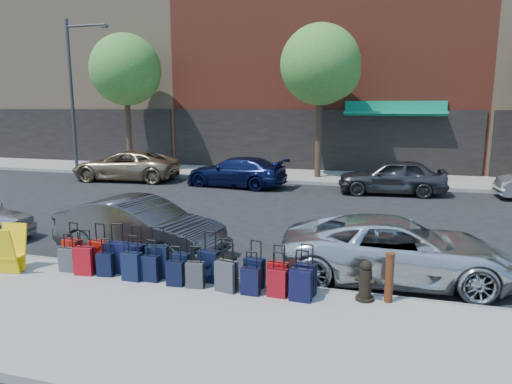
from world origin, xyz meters
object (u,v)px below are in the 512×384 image
(display_rack, at_px, (8,250))
(car_far_1, at_px, (236,172))
(suitcase_front_5, at_px, (181,266))
(car_far_2, at_px, (392,177))
(car_near_2, at_px, (397,249))
(fire_hydrant, at_px, (365,282))
(tree_left, at_px, (128,72))
(streetlight, at_px, (74,86))
(tree_center, at_px, (323,67))
(bollard, at_px, (389,277))
(car_far_0, at_px, (126,166))
(car_near_1, at_px, (140,227))

(display_rack, bearing_deg, car_far_1, 76.65)
(suitcase_front_5, height_order, car_far_2, car_far_2)
(car_near_2, bearing_deg, suitcase_front_5, 105.98)
(car_far_1, bearing_deg, fire_hydrant, 35.77)
(tree_left, height_order, display_rack, tree_left)
(tree_left, relative_size, streetlight, 0.91)
(suitcase_front_5, relative_size, car_far_1, 0.19)
(tree_center, height_order, bollard, tree_center)
(car_far_0, height_order, car_far_1, car_far_0)
(tree_center, xyz_separation_m, streetlight, (-13.44, -0.70, -0.75))
(tree_center, xyz_separation_m, bollard, (3.37, -14.26, -4.79))
(tree_center, xyz_separation_m, car_far_0, (-9.16, -2.78, -4.69))
(car_near_1, bearing_deg, suitcase_front_5, -122.41)
(tree_left, relative_size, display_rack, 7.30)
(streetlight, bearing_deg, display_rack, -57.35)
(bollard, distance_m, car_near_1, 6.02)
(tree_left, xyz_separation_m, car_far_2, (13.87, -2.87, -4.68))
(tree_left, height_order, car_far_2, tree_left)
(car_far_0, bearing_deg, car_near_2, 45.78)
(streetlight, distance_m, suitcase_front_5, 19.13)
(suitcase_front_5, bearing_deg, display_rack, -165.45)
(tree_left, height_order, fire_hydrant, tree_left)
(car_near_1, xyz_separation_m, car_far_2, (5.83, 9.94, 0.04))
(car_near_1, height_order, car_far_0, car_far_0)
(tree_left, xyz_separation_m, car_far_0, (1.34, -2.78, -4.69))
(tree_center, relative_size, car_far_2, 1.69)
(tree_left, bearing_deg, bollard, -45.79)
(car_far_0, bearing_deg, suitcase_front_5, 30.28)
(suitcase_front_5, bearing_deg, streetlight, 137.05)
(bollard, bearing_deg, fire_hydrant, -175.56)
(streetlight, height_order, car_near_1, streetlight)
(car_far_2, bearing_deg, tree_center, -136.12)
(car_far_1, distance_m, car_far_2, 6.74)
(display_rack, bearing_deg, fire_hydrant, -3.56)
(bollard, height_order, car_far_1, car_far_1)
(tree_left, relative_size, fire_hydrant, 9.76)
(car_far_1, bearing_deg, bollard, 37.38)
(display_rack, relative_size, car_near_2, 0.21)
(bollard, xyz_separation_m, car_far_2, (-0.00, 11.39, 0.11))
(car_near_2, bearing_deg, display_rack, 101.37)
(car_far_0, bearing_deg, car_near_1, 27.57)
(car_near_1, bearing_deg, fire_hydrant, -98.23)
(suitcase_front_5, height_order, car_far_1, car_far_1)
(bollard, distance_m, car_far_0, 17.00)
(streetlight, relative_size, car_near_1, 1.89)
(tree_left, distance_m, bollard, 20.46)
(suitcase_front_5, xyz_separation_m, display_rack, (-3.63, -0.69, 0.22))
(bollard, height_order, car_far_0, car_far_0)
(suitcase_front_5, bearing_deg, car_far_1, 107.32)
(car_far_0, relative_size, car_far_2, 1.20)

